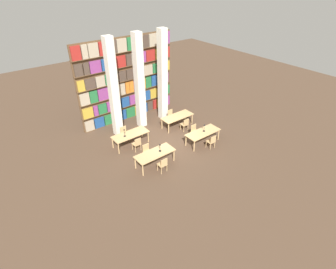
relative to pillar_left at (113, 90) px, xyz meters
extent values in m
plane|color=#4C3828|center=(1.78, -2.76, -3.00)|extent=(40.00, 40.00, 0.00)
cube|color=brown|center=(1.78, 1.48, -0.25)|extent=(6.92, 0.06, 5.50)
cube|color=brown|center=(1.78, 1.48, -2.98)|extent=(6.92, 0.35, 0.03)
cube|color=tan|center=(-1.29, 1.44, -2.62)|extent=(0.58, 0.20, 0.69)
cube|color=navy|center=(-0.61, 1.44, -2.62)|extent=(0.65, 0.20, 0.69)
cube|color=#236B38|center=(0.09, 1.44, -2.62)|extent=(0.66, 0.20, 0.69)
cube|color=#84387A|center=(0.73, 1.44, -2.62)|extent=(0.50, 0.20, 0.69)
cube|color=navy|center=(1.20, 1.44, -2.62)|extent=(0.38, 0.20, 0.69)
cube|color=#236B38|center=(1.75, 1.44, -2.62)|extent=(0.67, 0.20, 0.69)
cube|color=#B7932D|center=(2.44, 1.44, -2.62)|extent=(0.65, 0.20, 0.69)
cube|color=navy|center=(2.97, 1.44, -2.62)|extent=(0.33, 0.20, 0.69)
cube|color=#47382D|center=(3.40, 1.44, -2.62)|extent=(0.42, 0.20, 0.69)
cube|color=maroon|center=(3.82, 1.44, -2.62)|extent=(0.25, 0.20, 0.69)
cube|color=#B7932D|center=(4.34, 1.44, -2.62)|extent=(0.68, 0.20, 0.69)
cube|color=#84387A|center=(4.98, 1.44, -2.62)|extent=(0.43, 0.20, 0.69)
cube|color=brown|center=(1.78, 1.48, -2.07)|extent=(6.92, 0.35, 0.03)
cube|color=#B7932D|center=(-1.25, 1.44, -1.72)|extent=(0.67, 0.20, 0.67)
cube|color=#84387A|center=(-0.73, 1.44, -1.72)|extent=(0.28, 0.20, 0.67)
cube|color=#236B38|center=(-0.26, 1.44, -1.72)|extent=(0.56, 0.20, 0.67)
cube|color=#84387A|center=(0.21, 1.44, -1.72)|extent=(0.29, 0.20, 0.67)
cube|color=navy|center=(0.71, 1.44, -1.72)|extent=(0.65, 0.20, 0.67)
cube|color=navy|center=(1.41, 1.44, -1.72)|extent=(0.60, 0.20, 0.67)
cube|color=#84387A|center=(2.00, 1.44, -1.72)|extent=(0.46, 0.20, 0.67)
cube|color=orange|center=(2.49, 1.44, -1.72)|extent=(0.45, 0.20, 0.67)
cube|color=navy|center=(3.10, 1.44, -1.72)|extent=(0.66, 0.20, 0.67)
cube|color=#B7932D|center=(3.77, 1.44, -1.72)|extent=(0.61, 0.20, 0.67)
cube|color=maroon|center=(4.42, 1.44, -1.72)|extent=(0.59, 0.20, 0.67)
cube|color=#236B38|center=(4.99, 1.44, -1.72)|extent=(0.41, 0.20, 0.67)
cube|color=brown|center=(1.78, 1.48, -1.15)|extent=(6.92, 0.35, 0.03)
cube|color=tan|center=(-1.29, 1.44, -0.76)|extent=(0.58, 0.20, 0.76)
cube|color=#236B38|center=(-0.71, 1.44, -0.76)|extent=(0.50, 0.20, 0.76)
cube|color=#84387A|center=(-0.08, 1.44, -0.76)|extent=(0.68, 0.20, 0.76)
cube|color=#47382D|center=(0.63, 1.44, -0.76)|extent=(0.69, 0.20, 0.76)
cube|color=tan|center=(1.26, 1.44, -0.76)|extent=(0.43, 0.20, 0.76)
cube|color=orange|center=(1.67, 1.44, -0.76)|extent=(0.25, 0.20, 0.76)
cube|color=orange|center=(1.98, 1.44, -0.76)|extent=(0.31, 0.20, 0.76)
cube|color=#84387A|center=(2.43, 1.44, -0.76)|extent=(0.53, 0.20, 0.76)
cube|color=orange|center=(2.90, 1.44, -0.76)|extent=(0.37, 0.20, 0.76)
cube|color=#236B38|center=(3.34, 1.44, -0.76)|extent=(0.45, 0.20, 0.76)
cube|color=navy|center=(3.91, 1.44, -0.76)|extent=(0.58, 0.20, 0.76)
cube|color=orange|center=(4.50, 1.44, -0.76)|extent=(0.50, 0.20, 0.76)
cube|color=#84387A|center=(4.95, 1.44, -0.76)|extent=(0.26, 0.20, 0.76)
cube|color=brown|center=(1.78, 1.48, -0.23)|extent=(6.92, 0.35, 0.03)
cube|color=#B7932D|center=(-1.37, 1.44, 0.11)|extent=(0.43, 0.20, 0.65)
cube|color=#47382D|center=(-0.81, 1.44, 0.11)|extent=(0.65, 0.20, 0.65)
cube|color=tan|center=(-0.14, 1.44, 0.11)|extent=(0.57, 0.20, 0.65)
cube|color=#236B38|center=(0.34, 1.44, 0.11)|extent=(0.32, 0.20, 0.65)
cube|color=navy|center=(0.74, 1.44, 0.11)|extent=(0.33, 0.20, 0.65)
cube|color=#47382D|center=(1.29, 1.44, 0.11)|extent=(0.65, 0.20, 0.65)
cube|color=#47382D|center=(1.98, 1.44, 0.11)|extent=(0.58, 0.20, 0.65)
cube|color=#236B38|center=(2.46, 1.44, 0.11)|extent=(0.29, 0.20, 0.65)
cube|color=#84387A|center=(2.81, 1.44, 0.11)|extent=(0.38, 0.20, 0.65)
cube|color=tan|center=(3.38, 1.44, 0.11)|extent=(0.66, 0.20, 0.65)
cube|color=#236B38|center=(3.99, 1.44, 0.11)|extent=(0.45, 0.20, 0.65)
cube|color=orange|center=(4.56, 1.44, 0.11)|extent=(0.64, 0.20, 0.65)
cube|color=#B7932D|center=(5.05, 1.44, 0.11)|extent=(0.26, 0.20, 0.65)
cube|color=brown|center=(1.78, 1.48, 0.68)|extent=(6.92, 0.35, 0.03)
cube|color=#47382D|center=(-1.35, 1.44, 1.05)|extent=(0.47, 0.20, 0.71)
cube|color=#47382D|center=(-0.88, 1.44, 1.05)|extent=(0.33, 0.20, 0.71)
cube|color=#84387A|center=(-0.32, 1.44, 1.05)|extent=(0.69, 0.20, 0.71)
cube|color=navy|center=(0.23, 1.44, 1.05)|extent=(0.28, 0.20, 0.71)
cube|color=tan|center=(0.71, 1.44, 1.05)|extent=(0.61, 0.20, 0.71)
cube|color=maroon|center=(1.37, 1.44, 1.05)|extent=(0.64, 0.20, 0.71)
cube|color=#47382D|center=(1.94, 1.44, 1.05)|extent=(0.34, 0.20, 0.71)
cube|color=tan|center=(2.38, 1.44, 1.05)|extent=(0.47, 0.20, 0.71)
cube|color=#84387A|center=(2.95, 1.44, 1.05)|extent=(0.54, 0.20, 0.71)
cube|color=maroon|center=(3.61, 1.44, 1.05)|extent=(0.69, 0.20, 0.71)
cube|color=#B7932D|center=(4.22, 1.44, 1.05)|extent=(0.49, 0.20, 0.71)
cube|color=maroon|center=(4.86, 1.44, 1.05)|extent=(0.64, 0.20, 0.71)
cube|color=brown|center=(1.78, 1.48, 1.60)|extent=(6.92, 0.35, 0.03)
cube|color=maroon|center=(-1.31, 1.44, 2.01)|extent=(0.54, 0.20, 0.79)
cube|color=tan|center=(-0.82, 1.44, 2.01)|extent=(0.34, 0.20, 0.79)
cube|color=tan|center=(-0.29, 1.44, 2.01)|extent=(0.60, 0.20, 0.79)
cube|color=maroon|center=(0.28, 1.44, 2.01)|extent=(0.44, 0.20, 0.79)
cube|color=#47382D|center=(0.86, 1.44, 2.01)|extent=(0.61, 0.20, 0.79)
cube|color=tan|center=(1.54, 1.44, 2.01)|extent=(0.65, 0.20, 0.79)
cube|color=#236B38|center=(2.19, 1.44, 2.01)|extent=(0.53, 0.20, 0.79)
cube|color=#236B38|center=(2.77, 1.44, 2.01)|extent=(0.52, 0.20, 0.79)
cube|color=#47382D|center=(3.27, 1.44, 2.01)|extent=(0.43, 0.20, 0.79)
cube|color=tan|center=(3.86, 1.44, 2.01)|extent=(0.64, 0.20, 0.79)
cube|color=#84387A|center=(4.48, 1.44, 2.01)|extent=(0.52, 0.20, 0.79)
cube|color=#84387A|center=(5.00, 1.44, 2.01)|extent=(0.38, 0.20, 0.79)
cube|color=silver|center=(0.00, 0.00, 0.00)|extent=(0.49, 0.49, 6.00)
cube|color=silver|center=(1.78, 0.00, 0.00)|extent=(0.49, 0.49, 6.00)
cube|color=silver|center=(3.56, 0.00, 0.00)|extent=(0.49, 0.49, 6.00)
cube|color=tan|center=(0.05, -3.99, -2.26)|extent=(2.17, 0.88, 0.04)
cylinder|color=tan|center=(-0.95, -4.35, -2.64)|extent=(0.07, 0.07, 0.72)
cylinder|color=tan|center=(1.05, -4.35, -2.64)|extent=(0.07, 0.07, 0.72)
cylinder|color=tan|center=(-0.95, -3.63, -2.64)|extent=(0.07, 0.07, 0.72)
cylinder|color=tan|center=(1.05, -3.63, -2.64)|extent=(0.07, 0.07, 0.72)
cylinder|color=tan|center=(-0.15, -4.48, -2.80)|extent=(0.04, 0.04, 0.41)
cylinder|color=tan|center=(0.21, -4.48, -2.80)|extent=(0.04, 0.04, 0.41)
cylinder|color=tan|center=(-0.15, -4.82, -2.80)|extent=(0.04, 0.04, 0.41)
cylinder|color=tan|center=(0.21, -4.82, -2.80)|extent=(0.04, 0.04, 0.41)
cube|color=tan|center=(0.03, -4.65, -2.57)|extent=(0.42, 0.40, 0.04)
cube|color=tan|center=(0.03, -4.83, -2.34)|extent=(0.40, 0.03, 0.42)
cylinder|color=tan|center=(0.21, -3.50, -2.80)|extent=(0.04, 0.04, 0.41)
cylinder|color=tan|center=(-0.15, -3.50, -2.80)|extent=(0.04, 0.04, 0.41)
cylinder|color=tan|center=(0.21, -3.16, -2.80)|extent=(0.04, 0.04, 0.41)
cylinder|color=tan|center=(-0.15, -3.16, -2.80)|extent=(0.04, 0.04, 0.41)
cube|color=tan|center=(0.03, -3.33, -2.57)|extent=(0.42, 0.40, 0.04)
cube|color=tan|center=(0.03, -3.15, -2.34)|extent=(0.40, 0.03, 0.42)
cylinder|color=black|center=(0.37, -4.02, -2.24)|extent=(0.14, 0.14, 0.01)
cylinder|color=black|center=(0.37, -4.02, -2.05)|extent=(0.02, 0.02, 0.37)
cone|color=black|center=(0.37, -4.02, -1.83)|extent=(0.11, 0.11, 0.07)
cube|color=tan|center=(3.52, -4.02, -2.26)|extent=(2.17, 0.88, 0.04)
cylinder|color=tan|center=(2.51, -4.38, -2.64)|extent=(0.07, 0.07, 0.72)
cylinder|color=tan|center=(4.52, -4.38, -2.64)|extent=(0.07, 0.07, 0.72)
cylinder|color=tan|center=(2.51, -3.66, -2.64)|extent=(0.07, 0.07, 0.72)
cylinder|color=tan|center=(4.52, -3.66, -2.64)|extent=(0.07, 0.07, 0.72)
cylinder|color=tan|center=(3.35, -4.51, -2.80)|extent=(0.04, 0.04, 0.41)
cylinder|color=tan|center=(3.71, -4.51, -2.80)|extent=(0.04, 0.04, 0.41)
cylinder|color=tan|center=(3.35, -4.85, -2.80)|extent=(0.04, 0.04, 0.41)
cylinder|color=tan|center=(3.71, -4.85, -2.80)|extent=(0.04, 0.04, 0.41)
cube|color=tan|center=(3.53, -4.68, -2.57)|extent=(0.42, 0.40, 0.04)
cube|color=tan|center=(3.53, -4.87, -2.34)|extent=(0.40, 0.03, 0.42)
cylinder|color=tan|center=(3.71, -3.53, -2.80)|extent=(0.04, 0.04, 0.41)
cylinder|color=tan|center=(3.35, -3.53, -2.80)|extent=(0.04, 0.04, 0.41)
cylinder|color=tan|center=(3.71, -3.19, -2.80)|extent=(0.04, 0.04, 0.41)
cylinder|color=tan|center=(3.35, -3.19, -2.80)|extent=(0.04, 0.04, 0.41)
cube|color=tan|center=(3.53, -3.36, -2.57)|extent=(0.42, 0.40, 0.04)
cube|color=tan|center=(3.53, -3.18, -2.34)|extent=(0.40, 0.03, 0.42)
cylinder|color=black|center=(3.63, -3.99, -2.24)|extent=(0.14, 0.14, 0.01)
cylinder|color=black|center=(3.63, -3.99, -2.03)|extent=(0.02, 0.02, 0.39)
cone|color=black|center=(3.63, -3.99, -1.80)|extent=(0.11, 0.11, 0.07)
cube|color=tan|center=(-0.01, -1.59, -2.26)|extent=(2.17, 0.88, 0.04)
cylinder|color=tan|center=(-1.02, -1.95, -2.64)|extent=(0.07, 0.07, 0.72)
cylinder|color=tan|center=(0.99, -1.95, -2.64)|extent=(0.07, 0.07, 0.72)
cylinder|color=tan|center=(-1.02, -1.23, -2.64)|extent=(0.07, 0.07, 0.72)
cylinder|color=tan|center=(0.99, -1.23, -2.64)|extent=(0.07, 0.07, 0.72)
cylinder|color=tan|center=(-0.21, -2.08, -2.80)|extent=(0.04, 0.04, 0.41)
cylinder|color=tan|center=(0.15, -2.08, -2.80)|extent=(0.04, 0.04, 0.41)
cylinder|color=tan|center=(-0.21, -2.42, -2.80)|extent=(0.04, 0.04, 0.41)
cylinder|color=tan|center=(0.15, -2.42, -2.80)|extent=(0.04, 0.04, 0.41)
cube|color=tan|center=(-0.03, -2.25, -2.57)|extent=(0.42, 0.40, 0.04)
cube|color=tan|center=(-0.03, -2.43, -2.34)|extent=(0.40, 0.03, 0.42)
cylinder|color=tan|center=(0.15, -1.10, -2.80)|extent=(0.04, 0.04, 0.41)
cylinder|color=tan|center=(-0.21, -1.10, -2.80)|extent=(0.04, 0.04, 0.41)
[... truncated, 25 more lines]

